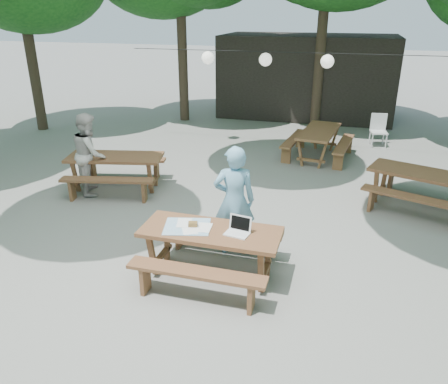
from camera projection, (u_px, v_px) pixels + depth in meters
ground at (203, 252)px, 7.09m from camera, size 80.00×80.00×0.00m
pavilion at (307, 76)px, 15.72m from camera, size 6.00×3.00×2.80m
main_picnic_table at (211, 252)px, 6.34m from camera, size 2.00×1.58×0.75m
picnic_table_nw at (116, 172)px, 9.44m from camera, size 2.20×1.96×0.75m
picnic_table_ne at (422, 190)px, 8.50m from camera, size 2.32×2.12×0.75m
picnic_table_far_e at (318, 144)px, 11.40m from camera, size 1.80×2.08×0.75m
woman at (234, 201)px, 6.78m from camera, size 0.74×0.59×1.78m
second_person at (90, 154)px, 9.11m from camera, size 0.97×1.04×1.71m
plastic_chair at (378, 137)px, 12.46m from camera, size 0.50×0.50×0.90m
laptop at (239, 229)px, 6.09m from camera, size 0.37×0.31×0.24m
tabletop_clutter at (189, 226)px, 6.28m from camera, size 0.76×0.69×0.08m
paper_lanterns at (266, 59)px, 11.51m from camera, size 9.00×0.34×0.38m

